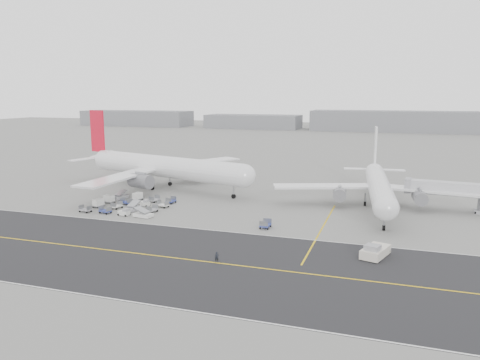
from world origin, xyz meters
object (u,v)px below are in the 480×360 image
(airliner_a, at_px, (162,166))
(airliner_b, at_px, (379,186))
(jet_bridge, at_px, (446,190))
(ground_crew_a, at_px, (217,257))
(pushback_tug, at_px, (375,251))

(airliner_a, relative_size, airliner_b, 1.20)
(airliner_a, bearing_deg, jet_bridge, -76.53)
(airliner_a, distance_m, ground_crew_a, 60.37)
(airliner_b, distance_m, pushback_tug, 35.09)
(airliner_b, bearing_deg, airliner_a, 170.49)
(airliner_a, distance_m, pushback_tug, 69.49)
(airliner_a, xyz_separation_m, jet_bridge, (70.43, -2.72, -1.38))
(pushback_tug, xyz_separation_m, ground_crew_a, (-22.50, -10.08, -0.09))
(pushback_tug, height_order, jet_bridge, jet_bridge)
(airliner_a, bearing_deg, pushback_tug, -108.55)
(airliner_b, relative_size, pushback_tug, 5.98)
(airliner_b, height_order, jet_bridge, airliner_b)
(jet_bridge, bearing_deg, airliner_a, -175.84)
(pushback_tug, bearing_deg, airliner_a, 163.77)
(jet_bridge, xyz_separation_m, ground_crew_a, (-35.62, -46.34, -3.67))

